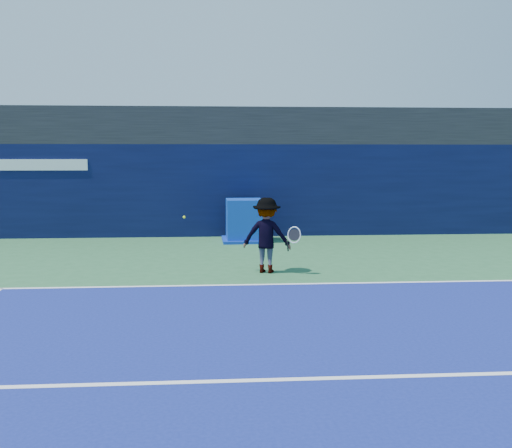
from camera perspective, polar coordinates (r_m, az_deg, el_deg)
The scene contains 8 objects.
ground at distance 8.94m, azimuth 0.56°, elevation -10.50°, with size 80.00×80.00×0.00m, color #2B5F37.
baseline at distance 11.82m, azimuth -0.60°, elevation -6.09°, with size 24.00×0.10×0.01m, color white.
service_line at distance 7.06m, azimuth 1.89°, elevation -15.31°, with size 24.00×0.10×0.01m, color white.
stadium_band at distance 20.03m, azimuth -2.08°, elevation 9.62°, with size 36.00×3.00×1.20m, color black.
back_wall_assembly at distance 19.04m, azimuth -1.96°, elevation 3.43°, with size 36.00×1.03×3.00m.
equipment_cart at distance 17.65m, azimuth -1.18°, elevation 0.20°, with size 1.40×1.40×1.31m.
tennis_player at distance 12.94m, azimuth 1.08°, elevation -1.13°, with size 1.37×0.92×1.71m.
tennis_ball at distance 14.79m, azimuth -7.20°, elevation 0.69°, with size 0.07×0.07×0.07m.
Camera 1 is at (-0.68, -8.49, 2.69)m, focal length 40.00 mm.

